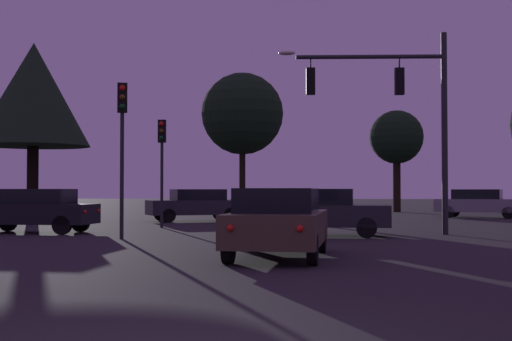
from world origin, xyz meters
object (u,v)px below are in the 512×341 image
tree_behind_sign (397,138)px  car_nearside_lane (279,221)px  tree_left_far (242,114)px  tree_right_cluster (33,95)px  traffic_signal_mast_arm (398,101)px  car_crossing_left (319,211)px  car_far_lane (196,204)px  car_parked_lot (479,203)px  car_crossing_right (35,210)px  traffic_light_corner_right (162,151)px  traffic_light_corner_left (122,129)px

tree_behind_sign → car_nearside_lane: bearing=-100.4°
tree_left_far → tree_right_cluster: tree_left_far is taller
traffic_signal_mast_arm → tree_right_cluster: tree_right_cluster is taller
car_crossing_left → car_far_lane: size_ratio=0.96×
car_parked_lot → car_nearside_lane: bearing=-112.3°
car_far_lane → tree_left_far: bearing=77.8°
traffic_signal_mast_arm → car_far_lane: size_ratio=1.41×
car_far_lane → tree_left_far: (1.43, 6.58, 5.03)m
tree_right_cluster → tree_left_far: bearing=51.3°
car_crossing_right → tree_right_cluster: 8.06m
traffic_light_corner_right → tree_behind_sign: (11.25, 20.26, 1.98)m
traffic_signal_mast_arm → car_nearside_lane: bearing=-112.8°
traffic_light_corner_right → car_far_lane: traffic_light_corner_right is taller
traffic_signal_mast_arm → car_far_lane: traffic_signal_mast_arm is taller
traffic_light_corner_right → car_crossing_left: 7.86m
car_crossing_left → tree_right_cluster: size_ratio=0.58×
car_crossing_right → car_far_lane: size_ratio=0.90×
car_nearside_lane → car_parked_lot: same height
car_nearside_lane → car_crossing_left: 7.31m
traffic_signal_mast_arm → car_far_lane: bearing=134.0°
car_nearside_lane → tree_left_far: bearing=98.8°
car_crossing_left → car_parked_lot: (8.37, 15.13, -0.00)m
traffic_light_corner_right → tree_right_cluster: 7.11m
traffic_light_corner_left → car_crossing_left: traffic_light_corner_left is taller
car_crossing_right → tree_left_far: tree_left_far is taller
car_parked_lot → tree_left_far: bearing=174.6°
traffic_light_corner_right → car_parked_lot: (14.60, 10.89, -2.23)m
car_far_lane → tree_behind_sign: tree_behind_sign is taller
car_crossing_right → car_far_lane: same height
car_far_lane → tree_behind_sign: (10.94, 14.74, 4.21)m
car_nearside_lane → tree_left_far: (-3.66, 23.62, 5.03)m
tree_behind_sign → tree_left_far: 12.56m
car_crossing_left → tree_behind_sign: (5.03, 24.51, 4.21)m
car_crossing_left → tree_right_cluster: 14.83m
traffic_light_corner_right → tree_behind_sign: size_ratio=0.62×
traffic_light_corner_left → car_crossing_left: 6.77m
car_far_lane → traffic_light_corner_left: bearing=-90.1°
car_crossing_right → tree_left_far: 17.42m
car_nearside_lane → tree_behind_sign: (5.85, 31.77, 4.21)m
traffic_light_corner_right → tree_left_far: 12.55m
traffic_light_corner_left → tree_left_far: (1.45, 18.37, 2.49)m
car_crossing_left → car_crossing_right: (-9.79, 0.54, -0.00)m
car_parked_lot → tree_right_cluster: 23.13m
car_parked_lot → tree_behind_sign: size_ratio=0.71×
car_crossing_right → tree_left_far: (5.30, 15.82, 5.03)m
traffic_signal_mast_arm → car_crossing_right: (-12.40, -0.39, -3.68)m
car_nearside_lane → tree_right_cluster: (-11.66, 13.65, 4.84)m
traffic_signal_mast_arm → traffic_light_corner_right: bearing=159.5°
traffic_light_corner_right → car_parked_lot: bearing=36.7°
car_far_lane → car_parked_lot: size_ratio=0.99×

